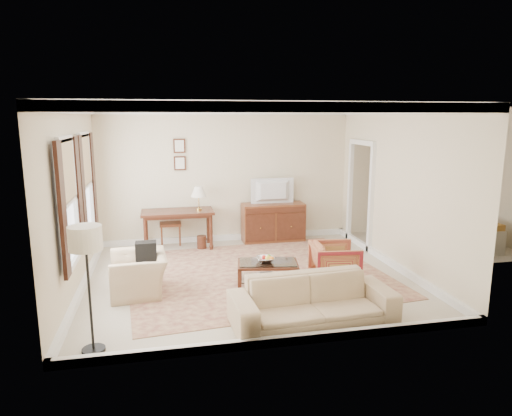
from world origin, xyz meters
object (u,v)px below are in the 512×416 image
object	(u,v)px
coffee_table	(268,268)
club_armchair	(138,267)
striped_armchair	(335,262)
writing_desk	(178,216)
tv	(273,183)
sideboard	(273,222)
sofa	(313,293)

from	to	relation	value
coffee_table	club_armchair	size ratio (longest dim) A/B	1.09
striped_armchair	club_armchair	world-z (taller)	club_armchair
writing_desk	tv	xyz separation A→B (m)	(2.09, 0.16, 0.60)
writing_desk	tv	world-z (taller)	tv
sideboard	tv	world-z (taller)	tv
club_armchair	sofa	bearing A→B (deg)	52.08
club_armchair	sideboard	bearing A→B (deg)	129.23
writing_desk	striped_armchair	xyz separation A→B (m)	(2.45, -2.64, -0.32)
sideboard	coffee_table	size ratio (longest dim) A/B	1.29
sideboard	tv	bearing A→B (deg)	-90.00
tv	sofa	world-z (taller)	tv
coffee_table	striped_armchair	xyz separation A→B (m)	(1.11, -0.12, 0.07)
writing_desk	club_armchair	world-z (taller)	club_armchair
writing_desk	coffee_table	world-z (taller)	writing_desk
writing_desk	sideboard	size ratio (longest dim) A/B	1.08
sideboard	coffee_table	world-z (taller)	sideboard
writing_desk	striped_armchair	distance (m)	3.61
tv	coffee_table	size ratio (longest dim) A/B	0.86
striped_armchair	sofa	size ratio (longest dim) A/B	0.35
tv	club_armchair	xyz separation A→B (m)	(-2.80, -2.57, -0.88)
striped_armchair	club_armchair	size ratio (longest dim) A/B	0.78
sideboard	coffee_table	xyz separation A→B (m)	(-0.75, -2.69, -0.11)
writing_desk	tv	distance (m)	2.18
sideboard	sofa	world-z (taller)	sofa
sofa	coffee_table	bearing A→B (deg)	97.09
striped_armchair	tv	bearing A→B (deg)	14.27
striped_armchair	sofa	world-z (taller)	sofa
writing_desk	coffee_table	size ratio (longest dim) A/B	1.39
writing_desk	coffee_table	xyz separation A→B (m)	(1.34, -2.52, -0.39)
coffee_table	writing_desk	bearing A→B (deg)	118.00
tv	striped_armchair	distance (m)	2.96
sideboard	club_armchair	size ratio (longest dim) A/B	1.41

